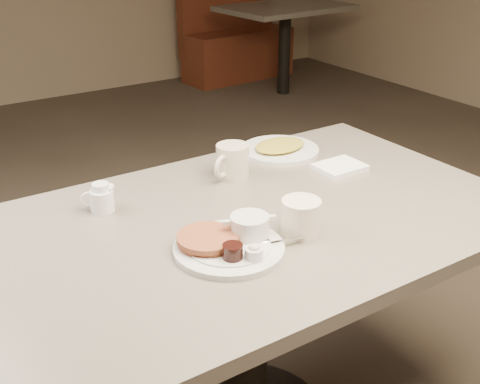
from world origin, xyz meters
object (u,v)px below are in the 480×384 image
diner_table (244,273)px  hash_plate (280,148)px  coffee_mug_far (232,161)px  coffee_mug_near (302,216)px  booth_back_right (239,35)px  main_plate (230,241)px  creamer_right (101,199)px

diner_table → hash_plate: size_ratio=4.97×
hash_plate → coffee_mug_far: bearing=-161.3°
coffee_mug_near → hash_plate: size_ratio=0.50×
booth_back_right → coffee_mug_near: bearing=-121.2°
coffee_mug_far → booth_back_right: size_ratio=0.12×
main_plate → creamer_right: (-0.18, 0.36, 0.01)m
coffee_mug_far → booth_back_right: bearing=56.4°
main_plate → coffee_mug_far: (0.24, 0.37, 0.03)m
creamer_right → hash_plate: 0.67m
diner_table → main_plate: main_plate is taller
main_plate → coffee_mug_near: size_ratio=2.31×
main_plate → coffee_mug_far: coffee_mug_far is taller
diner_table → creamer_right: (-0.29, 0.25, 0.21)m
diner_table → coffee_mug_far: bearing=64.0°
diner_table → coffee_mug_near: coffee_mug_near is taller
coffee_mug_far → hash_plate: bearing=18.7°
coffee_mug_near → coffee_mug_far: coffee_mug_far is taller
coffee_mug_near → coffee_mug_far: (0.04, 0.39, 0.00)m
coffee_mug_far → hash_plate: coffee_mug_far is taller
diner_table → coffee_mug_far: (0.12, 0.25, 0.22)m
diner_table → coffee_mug_far: coffee_mug_far is taller
diner_table → main_plate: (-0.12, -0.11, 0.19)m
creamer_right → diner_table: bearing=-40.3°
main_plate → coffee_mug_far: bearing=56.9°
creamer_right → main_plate: bearing=-63.8°
coffee_mug_near → creamer_right: bearing=133.9°
coffee_mug_near → coffee_mug_far: 0.40m
main_plate → booth_back_right: 4.53m
coffee_mug_near → booth_back_right: (2.30, 3.79, -0.39)m
diner_table → creamer_right: 0.44m
coffee_mug_near → hash_plate: coffee_mug_near is taller
coffee_mug_near → creamer_right: 0.54m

